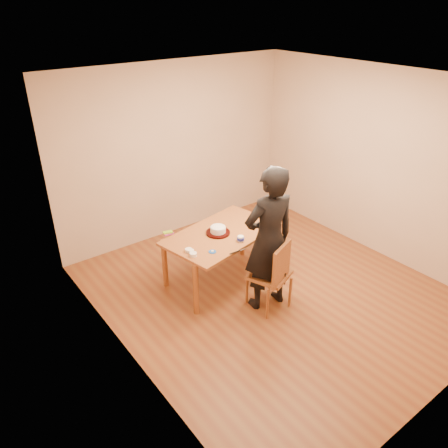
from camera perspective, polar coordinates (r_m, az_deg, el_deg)
room_shell at (r=5.45m, az=4.35°, el=4.45°), size 4.00×4.50×2.70m
dining_table at (r=5.70m, az=-0.31°, el=-1.33°), size 1.63×1.15×0.04m
dining_chair at (r=5.43m, az=5.96°, el=-6.61°), size 0.58×0.58×0.04m
cake_plate at (r=5.67m, az=-0.79°, el=-1.13°), size 0.31×0.31×0.02m
cake at (r=5.65m, az=-0.79°, el=-0.74°), size 0.20×0.20×0.06m
frosting_dome at (r=5.63m, az=-0.79°, el=-0.34°), size 0.20×0.20×0.03m
frosting_tub at (r=5.48m, az=2.18°, el=-1.93°), size 0.08×0.08×0.07m
frosting_lid at (r=5.27m, az=-1.53°, el=-3.64°), size 0.09×0.09×0.01m
frosting_dollop at (r=5.27m, az=-1.53°, el=-3.52°), size 0.04×0.04×0.02m
ramekin_green at (r=5.20m, az=-4.04°, el=-3.98°), size 0.09×0.09×0.04m
ramekin_yellow at (r=5.27m, az=-4.36°, el=-3.56°), size 0.08×0.08×0.04m
ramekin_multi at (r=5.29m, az=-4.66°, el=-3.44°), size 0.08×0.08×0.04m
candy_box_pink at (r=5.69m, az=-7.28°, el=-1.25°), size 0.13×0.07×0.02m
candy_box_green at (r=5.69m, az=-7.35°, el=-1.08°), size 0.14×0.09×0.02m
spatula at (r=5.26m, az=1.43°, el=-3.70°), size 0.15×0.02×0.01m
person at (r=5.20m, az=5.87°, el=-2.05°), size 0.74×0.54×1.85m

